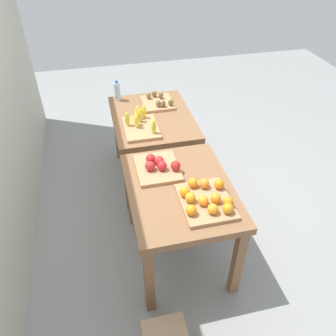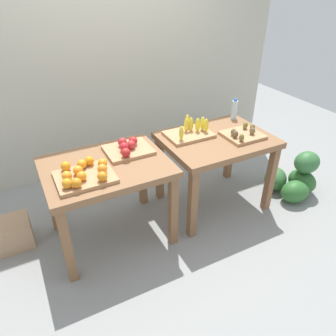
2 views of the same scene
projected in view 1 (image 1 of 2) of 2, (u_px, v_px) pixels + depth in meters
The scene contains 9 objects.
ground_plane at pixel (165, 209), 3.50m from camera, with size 8.00×8.00×0.00m, color gray.
display_table_left at pixel (180, 198), 2.65m from camera, with size 1.04×0.80×0.79m.
display_table_right at pixel (153, 126), 3.51m from camera, with size 1.04×0.80×0.79m.
orange_bin at pixel (206, 199), 2.42m from camera, with size 0.44×0.38×0.11m.
apple_bin at pixel (158, 166), 2.73m from camera, with size 0.40×0.35×0.11m.
banana_crate at pixel (141, 124), 3.22m from camera, with size 0.44×0.32×0.17m.
kiwi_bin at pixel (158, 102), 3.61m from camera, with size 0.36×0.32×0.10m.
water_bottle at pixel (117, 91), 3.64m from camera, with size 0.06×0.06×0.22m.
watermelon_pile at pixel (160, 120), 4.56m from camera, with size 0.58×0.62×0.50m.
Camera 1 is at (-2.42, 0.52, 2.51)m, focal length 36.16 mm.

